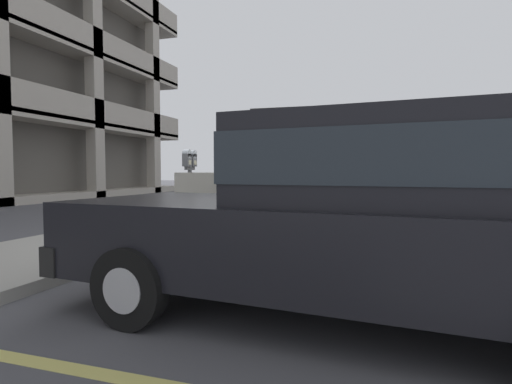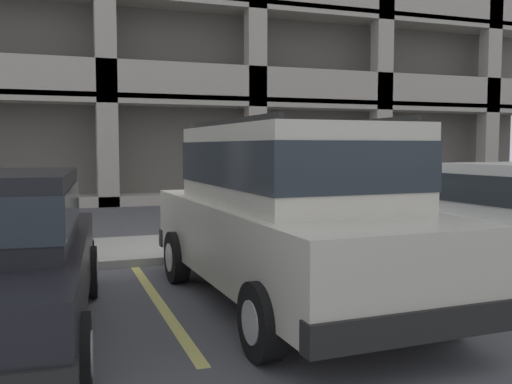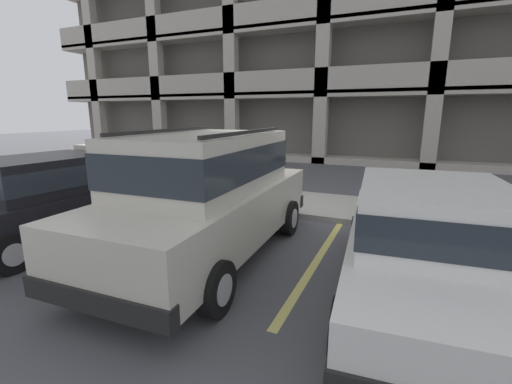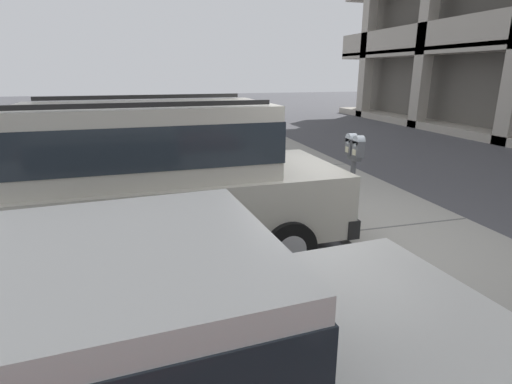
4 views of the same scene
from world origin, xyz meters
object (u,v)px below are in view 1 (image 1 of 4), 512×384
Objects in this scene: red_sedan at (355,214)px; parking_meter_near at (190,170)px; blue_coupe at (367,183)px; dark_hatchback at (369,186)px; silver_suv at (345,175)px; parking_meter_far at (276,174)px.

red_sedan reaches higher than parking_meter_near.
blue_coupe is 3.28× the size of parking_meter_near.
parking_meter_near is (-2.94, 2.93, 0.35)m from dark_hatchback.
blue_coupe is 6.40m from parking_meter_near.
blue_coupe is at bearing -25.82° from parking_meter_near.
blue_coupe is (5.91, -0.10, -0.27)m from silver_suv.
dark_hatchback and blue_coupe have the same top height.
silver_suv is 1.05× the size of dark_hatchback.
blue_coupe is at bearing -1.51° from dark_hatchback.
parking_meter_far reaches higher than blue_coupe.
silver_suv is at bearing 170.82° from dark_hatchback.
red_sedan and blue_coupe have the same top height.
parking_meter_far is (3.03, 2.95, 0.25)m from dark_hatchback.
dark_hatchback is at bearing 5.89° from red_sedan.
dark_hatchback is (3.09, -0.25, -0.27)m from silver_suv.
parking_meter_near is 5.98m from parking_meter_far.
parking_meter_near is 0.97× the size of parking_meter_far.
red_sedan is at bearing -175.14° from silver_suv.
silver_suv is 3.04m from red_sedan.
red_sedan is 9.64m from parking_meter_far.
parking_meter_far is (5.98, 0.02, -0.09)m from parking_meter_near.
parking_meter_near is (0.15, 2.68, 0.08)m from silver_suv.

